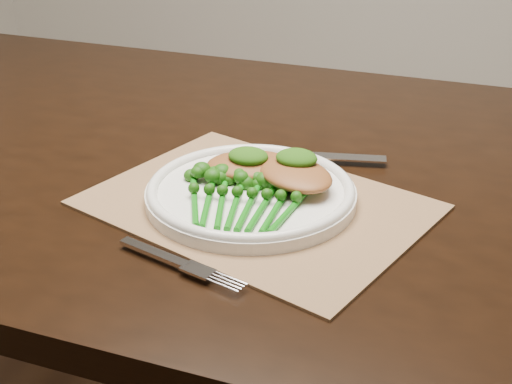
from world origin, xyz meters
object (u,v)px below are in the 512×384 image
(dinner_plate, at_px, (251,192))
(chicken_fillet_left, at_px, (252,165))
(dining_table, at_px, (233,354))
(placemat, at_px, (257,205))
(broccolini_bundle, at_px, (242,205))

(dinner_plate, relative_size, chicken_fillet_left, 2.20)
(dinner_plate, xyz_separation_m, chicken_fillet_left, (-0.01, 0.04, 0.02))
(dining_table, height_order, dinner_plate, dinner_plate)
(placemat, xyz_separation_m, chicken_fillet_left, (-0.02, 0.05, 0.03))
(dining_table, relative_size, broccolini_bundle, 9.01)
(dinner_plate, xyz_separation_m, broccolini_bundle, (0.01, -0.05, 0.01))
(dining_table, distance_m, placemat, 0.41)
(placemat, bearing_deg, dinner_plate, 169.18)
(placemat, height_order, broccolini_bundle, broccolini_bundle)
(dinner_plate, bearing_deg, chicken_fillet_left, 108.95)
(dining_table, distance_m, dinner_plate, 0.42)
(placemat, relative_size, dinner_plate, 1.51)
(dining_table, bearing_deg, broccolini_bundle, -63.67)
(broccolini_bundle, bearing_deg, dinner_plate, 88.86)
(placemat, distance_m, chicken_fillet_left, 0.06)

